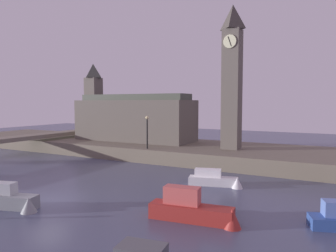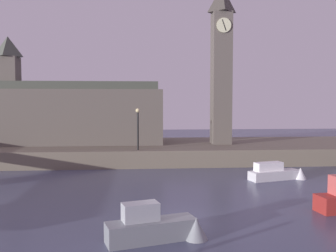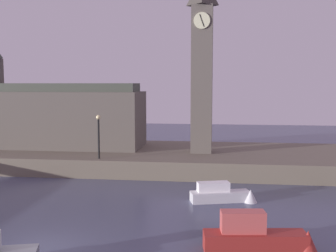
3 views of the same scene
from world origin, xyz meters
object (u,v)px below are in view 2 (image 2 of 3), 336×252
Objects in this scene: boat_cruiser_grey at (157,227)px; boat_ferry_white at (279,173)px; streetlamp at (138,124)px; parliament_hall at (77,112)px; clock_tower at (221,63)px.

boat_ferry_white is at bearing 50.12° from boat_cruiser_grey.
streetlamp reaches higher than boat_cruiser_grey.
parliament_hall is at bearing 106.73° from boat_cruiser_grey.
boat_ferry_white is 14.57m from boat_cruiser_grey.
clock_tower is 3.59× the size of boat_cruiser_grey.
clock_tower is at bearing 71.00° from boat_cruiser_grey.
clock_tower reaches higher than streetlamp.
clock_tower is 0.96× the size of parliament_hall.
clock_tower reaches higher than boat_cruiser_grey.
parliament_hall is at bearing 143.81° from boat_ferry_white.
parliament_hall reaches higher than streetlamp.
boat_ferry_white is at bearing -30.54° from streetlamp.
boat_ferry_white is 1.06× the size of boat_cruiser_grey.
boat_cruiser_grey is (-9.34, -11.18, 0.08)m from boat_ferry_white.
streetlamp is 0.79× the size of boat_ferry_white.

